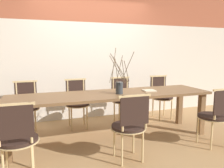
{
  "coord_description": "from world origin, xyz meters",
  "views": [
    {
      "loc": [
        -1.11,
        -3.24,
        1.42
      ],
      "look_at": [
        0.0,
        0.0,
        0.91
      ],
      "focal_mm": 35.0,
      "sensor_mm": 36.0,
      "label": 1
    }
  ],
  "objects_px": {
    "chair_far_center": "(123,98)",
    "chair_near_center": "(216,114)",
    "dining_table": "(112,99)",
    "book_stack": "(149,91)",
    "vase_centerpiece": "(119,86)"
  },
  "relations": [
    {
      "from": "chair_far_center",
      "to": "vase_centerpiece",
      "type": "relative_size",
      "value": 1.26
    },
    {
      "from": "chair_near_center",
      "to": "book_stack",
      "type": "bearing_deg",
      "value": 132.79
    },
    {
      "from": "dining_table",
      "to": "chair_far_center",
      "type": "xyz_separation_m",
      "value": [
        0.49,
        0.77,
        -0.17
      ]
    },
    {
      "from": "dining_table",
      "to": "chair_far_center",
      "type": "distance_m",
      "value": 0.93
    },
    {
      "from": "chair_far_center",
      "to": "chair_near_center",
      "type": "bearing_deg",
      "value": 119.46
    },
    {
      "from": "dining_table",
      "to": "book_stack",
      "type": "distance_m",
      "value": 0.67
    },
    {
      "from": "chair_far_center",
      "to": "vase_centerpiece",
      "type": "xyz_separation_m",
      "value": [
        -0.39,
        -0.85,
        0.39
      ]
    },
    {
      "from": "dining_table",
      "to": "vase_centerpiece",
      "type": "relative_size",
      "value": 4.51
    },
    {
      "from": "dining_table",
      "to": "book_stack",
      "type": "bearing_deg",
      "value": -1.17
    },
    {
      "from": "chair_near_center",
      "to": "book_stack",
      "type": "relative_size",
      "value": 4.35
    },
    {
      "from": "dining_table",
      "to": "book_stack",
      "type": "xyz_separation_m",
      "value": [
        0.66,
        -0.01,
        0.1
      ]
    },
    {
      "from": "chair_far_center",
      "to": "dining_table",
      "type": "bearing_deg",
      "value": 57.69
    },
    {
      "from": "chair_far_center",
      "to": "vase_centerpiece",
      "type": "distance_m",
      "value": 1.02
    },
    {
      "from": "chair_near_center",
      "to": "chair_far_center",
      "type": "xyz_separation_m",
      "value": [
        -0.87,
        1.55,
        0.0
      ]
    },
    {
      "from": "vase_centerpiece",
      "to": "chair_near_center",
      "type": "bearing_deg",
      "value": -28.65
    }
  ]
}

